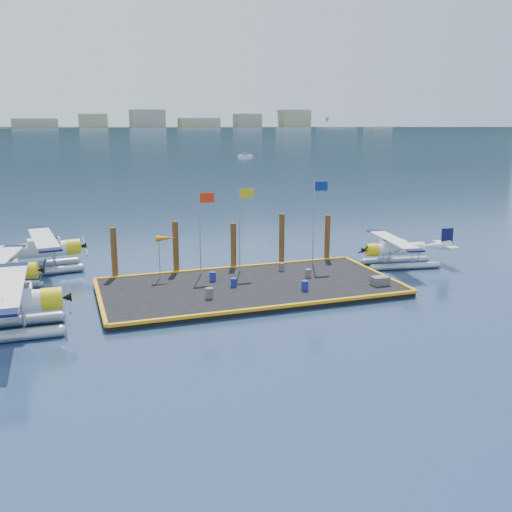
# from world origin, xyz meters

# --- Properties ---
(ground) EXTENTS (4000.00, 4000.00, 0.00)m
(ground) POSITION_xyz_m (0.00, 0.00, 0.00)
(ground) COLOR navy
(ground) RESTS_ON ground
(dock) EXTENTS (20.00, 10.00, 0.40)m
(dock) POSITION_xyz_m (0.00, 0.00, 0.20)
(dock) COLOR black
(dock) RESTS_ON ground
(dock_bumpers) EXTENTS (20.25, 10.25, 0.18)m
(dock_bumpers) POSITION_xyz_m (0.00, 0.00, 0.49)
(dock_bumpers) COLOR orange
(dock_bumpers) RESTS_ON dock
(far_backdrop) EXTENTS (3050.00, 2050.00, 810.00)m
(far_backdrop) POSITION_xyz_m (239.91, 1737.52, 9.45)
(far_backdrop) COLOR black
(far_backdrop) RESTS_ON ground
(seaplane_a) EXTENTS (9.48, 10.43, 3.73)m
(seaplane_a) POSITION_xyz_m (-15.36, -3.53, 1.63)
(seaplane_a) COLOR #9BA2A9
(seaplane_a) RESTS_ON ground
(seaplane_c) EXTENTS (9.26, 10.22, 3.62)m
(seaplane_c) POSITION_xyz_m (-13.76, 9.96, 1.58)
(seaplane_c) COLOR #9BA2A9
(seaplane_c) RESTS_ON ground
(seaplane_d) EXTENTS (7.73, 8.48, 3.00)m
(seaplane_d) POSITION_xyz_m (13.26, 2.48, 1.31)
(seaplane_d) COLOR #9BA2A9
(seaplane_d) RESTS_ON ground
(drum_0) EXTENTS (0.41, 0.41, 0.58)m
(drum_0) POSITION_xyz_m (-1.12, 0.06, 0.69)
(drum_0) COLOR navy
(drum_0) RESTS_ON dock
(drum_1) EXTENTS (0.47, 0.47, 0.66)m
(drum_1) POSITION_xyz_m (3.13, -2.33, 0.73)
(drum_1) COLOR navy
(drum_1) RESTS_ON dock
(drum_2) EXTENTS (0.42, 0.42, 0.60)m
(drum_2) POSITION_xyz_m (4.66, 0.55, 0.70)
(drum_2) COLOR #55555A
(drum_2) RESTS_ON dock
(drum_3) EXTENTS (0.48, 0.48, 0.68)m
(drum_3) POSITION_xyz_m (-3.35, -1.97, 0.74)
(drum_3) COLOR #55555A
(drum_3) RESTS_ON dock
(drum_4) EXTENTS (0.42, 0.42, 0.60)m
(drum_4) POSITION_xyz_m (3.53, 2.94, 0.70)
(drum_4) COLOR #55555A
(drum_4) RESTS_ON dock
(drum_5) EXTENTS (0.46, 0.46, 0.64)m
(drum_5) POSITION_xyz_m (-2.10, 1.91, 0.72)
(drum_5) COLOR navy
(drum_5) RESTS_ON dock
(crate) EXTENTS (1.16, 0.77, 0.58)m
(crate) POSITION_xyz_m (8.56, -2.84, 0.69)
(crate) COLOR #55555A
(crate) RESTS_ON dock
(flagpole_red) EXTENTS (1.14, 0.08, 6.00)m
(flagpole_red) POSITION_xyz_m (-2.29, 3.80, 4.40)
(flagpole_red) COLOR gray
(flagpole_red) RESTS_ON dock
(flagpole_yellow) EXTENTS (1.14, 0.08, 6.20)m
(flagpole_yellow) POSITION_xyz_m (0.70, 3.80, 4.51)
(flagpole_yellow) COLOR gray
(flagpole_yellow) RESTS_ON dock
(flagpole_blue) EXTENTS (1.14, 0.08, 6.50)m
(flagpole_blue) POSITION_xyz_m (6.70, 3.80, 4.69)
(flagpole_blue) COLOR gray
(flagpole_blue) RESTS_ON dock
(windsock) EXTENTS (1.40, 0.44, 3.12)m
(windsock) POSITION_xyz_m (-5.03, 3.80, 3.23)
(windsock) COLOR gray
(windsock) RESTS_ON dock
(piling_0) EXTENTS (0.44, 0.44, 4.00)m
(piling_0) POSITION_xyz_m (-8.50, 5.40, 2.00)
(piling_0) COLOR #4C2C15
(piling_0) RESTS_ON ground
(piling_1) EXTENTS (0.44, 0.44, 4.20)m
(piling_1) POSITION_xyz_m (-4.00, 5.40, 2.10)
(piling_1) COLOR #4C2C15
(piling_1) RESTS_ON ground
(piling_2) EXTENTS (0.44, 0.44, 3.80)m
(piling_2) POSITION_xyz_m (0.50, 5.40, 1.90)
(piling_2) COLOR #4C2C15
(piling_2) RESTS_ON ground
(piling_3) EXTENTS (0.44, 0.44, 4.30)m
(piling_3) POSITION_xyz_m (4.50, 5.40, 2.15)
(piling_3) COLOR #4C2C15
(piling_3) RESTS_ON ground
(piling_4) EXTENTS (0.44, 0.44, 4.00)m
(piling_4) POSITION_xyz_m (8.50, 5.40, 2.00)
(piling_4) COLOR #4C2C15
(piling_4) RESTS_ON ground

